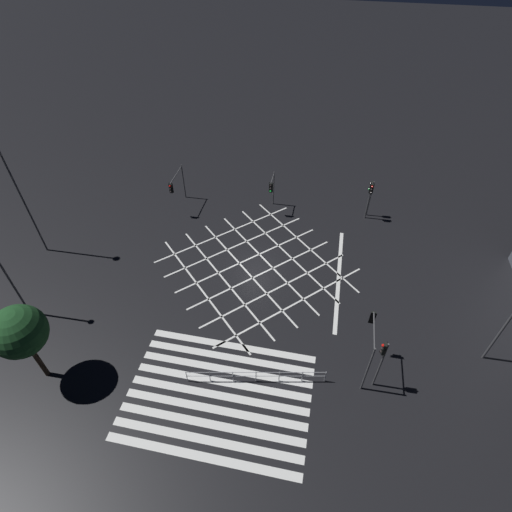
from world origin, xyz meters
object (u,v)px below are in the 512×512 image
Objects in this scene: traffic_light_ne_main at (371,192)px; traffic_light_ne_cross at (370,194)px; street_tree_near at (19,332)px; traffic_light_nw_cross at (176,184)px; traffic_light_median_north at (272,187)px; street_lamp_east at (0,264)px; traffic_light_se_cross at (371,339)px; traffic_light_se_main at (382,357)px; street_lamp_far at (12,177)px.

traffic_light_ne_cross is (-0.05, -0.54, 0.09)m from traffic_light_ne_main.
traffic_light_ne_cross is at bearing 45.88° from street_tree_near.
traffic_light_nw_cross reaches higher than traffic_light_median_north.
street_tree_near is at bearing -45.81° from street_lamp_east.
street_lamp_east is at bearing -55.90° from traffic_light_ne_cross.
traffic_light_ne_main is at bearing -0.75° from traffic_light_se_cross.
street_tree_near is (-19.44, -4.39, 1.30)m from traffic_light_se_cross.
traffic_light_nw_cross is at bearing 50.64° from traffic_light_se_cross.
traffic_light_ne_main is at bearing 96.46° from traffic_light_median_north.
street_lamp_east is at bearing 90.49° from traffic_light_se_cross.
street_lamp_east reaches higher than street_tree_near.
traffic_light_se_cross is at bearing -58.90° from traffic_light_se_main.
traffic_light_ne_cross is at bearing 92.93° from traffic_light_median_north.
traffic_light_nw_cross is at bearing -40.37° from traffic_light_se_main.
traffic_light_se_main reaches higher than traffic_light_se_cross.
traffic_light_se_main is at bearing -148.90° from traffic_light_se_cross.
traffic_light_median_north is at bearing 61.07° from street_tree_near.
traffic_light_se_cross is at bearing 50.64° from traffic_light_nw_cross.
street_lamp_far is at bearing 21.25° from traffic_light_ne_main.
traffic_light_ne_main is 0.46× the size of street_lamp_east.
traffic_light_ne_cross is 0.62× the size of street_tree_near.
traffic_light_ne_cross is 28.38m from street_lamp_far.
traffic_light_median_north is 21.78m from street_lamp_east.
traffic_light_nw_cross is 18.67m from street_tree_near.
traffic_light_se_main reaches higher than traffic_light_median_north.
street_lamp_east is at bearing -43.91° from traffic_light_median_north.
traffic_light_median_north is at bearing -87.07° from traffic_light_ne_cross.
traffic_light_ne_cross reaches higher than traffic_light_nw_cross.
traffic_light_nw_cross is at bearing 41.27° from street_lamp_far.
traffic_light_nw_cross is at bearing 65.80° from street_lamp_east.
street_lamp_far is at bearing 112.37° from street_lamp_east.
traffic_light_se_main is 16.89m from traffic_light_ne_cross.
traffic_light_nw_cross is 15.78m from street_lamp_east.
traffic_light_se_main is 0.42× the size of street_lamp_far.
street_lamp_far reaches higher than traffic_light_ne_main.
traffic_light_ne_cross is at bearing 34.10° from street_lamp_east.
traffic_light_se_main is 20.40m from street_tree_near.
traffic_light_se_main is 18.81m from traffic_light_median_north.
traffic_light_ne_cross is 28.69m from street_lamp_east.
street_tree_near is (-19.66, -20.77, 1.90)m from traffic_light_ne_main.
street_lamp_far is (-9.01, -7.91, 4.50)m from traffic_light_nw_cross.
street_lamp_far reaches higher than traffic_light_ne_cross.
traffic_light_ne_main is 0.97× the size of traffic_light_ne_cross.
traffic_light_ne_main is 0.84× the size of traffic_light_se_cross.
street_lamp_far reaches higher than traffic_light_nw_cross.
traffic_light_se_main is at bearing 29.07° from traffic_light_median_north.
traffic_light_ne_main is at bearing 97.69° from traffic_light_nw_cross.
traffic_light_se_cross is (8.51, -15.39, 0.64)m from traffic_light_median_north.
traffic_light_nw_cross is 23.30m from traffic_light_se_main.
traffic_light_ne_main is 8.78m from traffic_light_median_north.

